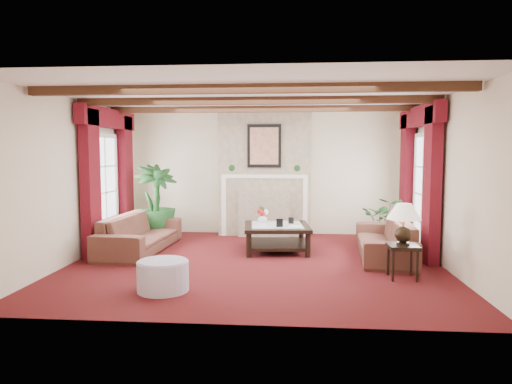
# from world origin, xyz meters

# --- Properties ---
(floor) EXTENTS (6.00, 6.00, 0.00)m
(floor) POSITION_xyz_m (0.00, 0.00, 0.00)
(floor) COLOR #3D0B0D
(floor) RESTS_ON ground
(ceiling) EXTENTS (6.00, 6.00, 0.00)m
(ceiling) POSITION_xyz_m (0.00, 0.00, 2.70)
(ceiling) COLOR white
(ceiling) RESTS_ON floor
(back_wall) EXTENTS (6.00, 0.02, 2.70)m
(back_wall) POSITION_xyz_m (0.00, 2.75, 1.35)
(back_wall) COLOR beige
(back_wall) RESTS_ON ground
(left_wall) EXTENTS (0.02, 5.50, 2.70)m
(left_wall) POSITION_xyz_m (-3.00, 0.00, 1.35)
(left_wall) COLOR beige
(left_wall) RESTS_ON ground
(right_wall) EXTENTS (0.02, 5.50, 2.70)m
(right_wall) POSITION_xyz_m (3.00, 0.00, 1.35)
(right_wall) COLOR beige
(right_wall) RESTS_ON ground
(ceiling_beams) EXTENTS (6.00, 3.00, 0.12)m
(ceiling_beams) POSITION_xyz_m (0.00, 0.00, 2.64)
(ceiling_beams) COLOR #321C0F
(ceiling_beams) RESTS_ON ceiling
(fireplace) EXTENTS (2.00, 0.52, 2.70)m
(fireplace) POSITION_xyz_m (0.00, 2.55, 2.70)
(fireplace) COLOR tan
(fireplace) RESTS_ON ground
(french_door_left) EXTENTS (0.10, 1.10, 2.16)m
(french_door_left) POSITION_xyz_m (-2.97, 1.00, 2.13)
(french_door_left) COLOR white
(french_door_left) RESTS_ON ground
(french_door_right) EXTENTS (0.10, 1.10, 2.16)m
(french_door_right) POSITION_xyz_m (2.97, 1.00, 2.13)
(french_door_right) COLOR white
(french_door_right) RESTS_ON ground
(curtains_left) EXTENTS (0.20, 2.40, 2.55)m
(curtains_left) POSITION_xyz_m (-2.86, 1.00, 2.55)
(curtains_left) COLOR #4C0A0F
(curtains_left) RESTS_ON ground
(curtains_right) EXTENTS (0.20, 2.40, 2.55)m
(curtains_right) POSITION_xyz_m (2.86, 1.00, 2.55)
(curtains_right) COLOR #4C0A0F
(curtains_right) RESTS_ON ground
(sofa_left) EXTENTS (2.35, 0.90, 0.89)m
(sofa_left) POSITION_xyz_m (-2.19, 0.72, 0.45)
(sofa_left) COLOR #3C1017
(sofa_left) RESTS_ON ground
(sofa_right) EXTENTS (2.29, 1.00, 0.85)m
(sofa_right) POSITION_xyz_m (2.21, 0.58, 0.43)
(sofa_right) COLOR #3C1017
(sofa_right) RESTS_ON ground
(potted_palm) EXTENTS (2.44, 2.44, 0.88)m
(potted_palm) POSITION_xyz_m (-2.23, 1.82, 0.44)
(potted_palm) COLOR black
(potted_palm) RESTS_ON ground
(small_plant) EXTENTS (1.35, 1.39, 0.73)m
(small_plant) POSITION_xyz_m (2.43, 1.75, 0.36)
(small_plant) COLOR black
(small_plant) RESTS_ON ground
(coffee_table) EXTENTS (1.28, 1.28, 0.48)m
(coffee_table) POSITION_xyz_m (0.32, 0.91, 0.24)
(coffee_table) COLOR black
(coffee_table) RESTS_ON ground
(side_table) EXTENTS (0.51, 0.51, 0.50)m
(side_table) POSITION_xyz_m (2.19, -0.79, 0.25)
(side_table) COLOR black
(side_table) RESTS_ON ground
(ottoman) EXTENTS (0.67, 0.67, 0.39)m
(ottoman) POSITION_xyz_m (-1.08, -1.65, 0.20)
(ottoman) COLOR #AEA3B9
(ottoman) RESTS_ON ground
(table_lamp) EXTENTS (0.48, 0.48, 0.61)m
(table_lamp) POSITION_xyz_m (2.19, -0.79, 0.80)
(table_lamp) COLOR black
(table_lamp) RESTS_ON side_table
(flower_vase) EXTENTS (0.20, 0.20, 0.17)m
(flower_vase) POSITION_xyz_m (0.04, 1.15, 0.57)
(flower_vase) COLOR silver
(flower_vase) RESTS_ON coffee_table
(book) EXTENTS (0.22, 0.07, 0.29)m
(book) POSITION_xyz_m (0.55, 0.67, 0.62)
(book) COLOR black
(book) RESTS_ON coffee_table
(photo_frame_a) EXTENTS (0.12, 0.03, 0.16)m
(photo_frame_a) POSITION_xyz_m (0.38, 0.64, 0.56)
(photo_frame_a) COLOR black
(photo_frame_a) RESTS_ON coffee_table
(photo_frame_b) EXTENTS (0.10, 0.04, 0.13)m
(photo_frame_b) POSITION_xyz_m (0.59, 1.03, 0.55)
(photo_frame_b) COLOR black
(photo_frame_b) RESTS_ON coffee_table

